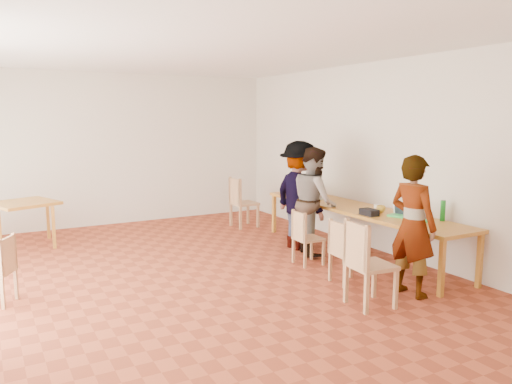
# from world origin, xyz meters

# --- Properties ---
(ground) EXTENTS (8.00, 8.00, 0.00)m
(ground) POSITION_xyz_m (0.00, 0.00, 0.00)
(ground) COLOR #983F24
(ground) RESTS_ON ground
(wall_back) EXTENTS (6.00, 0.10, 3.00)m
(wall_back) POSITION_xyz_m (0.00, 4.00, 1.50)
(wall_back) COLOR beige
(wall_back) RESTS_ON ground
(wall_front) EXTENTS (6.00, 0.10, 3.00)m
(wall_front) POSITION_xyz_m (0.00, -4.00, 1.50)
(wall_front) COLOR beige
(wall_front) RESTS_ON ground
(wall_right) EXTENTS (0.10, 8.00, 3.00)m
(wall_right) POSITION_xyz_m (3.00, 0.00, 1.50)
(wall_right) COLOR beige
(wall_right) RESTS_ON ground
(ceiling) EXTENTS (6.00, 8.00, 0.04)m
(ceiling) POSITION_xyz_m (0.00, 0.00, 3.02)
(ceiling) COLOR white
(ceiling) RESTS_ON wall_back
(communal_table) EXTENTS (0.80, 4.00, 0.75)m
(communal_table) POSITION_xyz_m (2.50, -0.15, 0.70)
(communal_table) COLOR #BC7F29
(communal_table) RESTS_ON ground
(side_table) EXTENTS (0.90, 0.90, 0.75)m
(side_table) POSITION_xyz_m (-1.98, 2.90, 0.67)
(side_table) COLOR #BC7F29
(side_table) RESTS_ON ground
(chair_near) EXTENTS (0.50, 0.50, 0.53)m
(chair_near) POSITION_xyz_m (1.13, -1.89, 0.60)
(chair_near) COLOR tan
(chair_near) RESTS_ON ground
(chair_mid) EXTENTS (0.41, 0.41, 0.44)m
(chair_mid) POSITION_xyz_m (1.43, -1.15, 0.51)
(chair_mid) COLOR tan
(chair_mid) RESTS_ON ground
(chair_far) EXTENTS (0.38, 0.38, 0.42)m
(chair_far) POSITION_xyz_m (1.47, -0.20, 0.49)
(chair_far) COLOR tan
(chair_far) RESTS_ON ground
(chair_empty) EXTENTS (0.47, 0.47, 0.52)m
(chair_empty) POSITION_xyz_m (1.80, 2.48, 0.60)
(chair_empty) COLOR tan
(chair_empty) RESTS_ON ground
(chair_spare) EXTENTS (0.50, 0.50, 0.42)m
(chair_spare) POSITION_xyz_m (-2.42, 0.16, 0.49)
(chair_spare) COLOR tan
(chair_spare) RESTS_ON ground
(person_near) EXTENTS (0.48, 0.66, 1.70)m
(person_near) POSITION_xyz_m (1.91, -1.85, 0.85)
(person_near) COLOR gray
(person_near) RESTS_ON ground
(person_mid) EXTENTS (0.88, 0.99, 1.68)m
(person_mid) POSITION_xyz_m (1.97, 0.25, 0.84)
(person_mid) COLOR gray
(person_mid) RESTS_ON ground
(person_far) EXTENTS (0.68, 1.15, 1.76)m
(person_far) POSITION_xyz_m (1.93, 0.61, 0.88)
(person_far) COLOR gray
(person_far) RESTS_ON ground
(laptop_near) EXTENTS (0.27, 0.28, 0.20)m
(laptop_near) POSITION_xyz_m (2.60, -1.38, 0.81)
(laptop_near) COLOR green
(laptop_near) RESTS_ON communal_table
(laptop_mid) EXTENTS (0.27, 0.28, 0.20)m
(laptop_mid) POSITION_xyz_m (2.55, -0.98, 0.81)
(laptop_mid) COLOR green
(laptop_mid) RESTS_ON communal_table
(laptop_far) EXTENTS (0.29, 0.31, 0.22)m
(laptop_far) POSITION_xyz_m (2.40, 1.17, 0.81)
(laptop_far) COLOR green
(laptop_far) RESTS_ON communal_table
(yellow_mug) EXTENTS (0.13, 0.13, 0.10)m
(yellow_mug) POSITION_xyz_m (2.52, -0.65, 0.80)
(yellow_mug) COLOR gold
(yellow_mug) RESTS_ON communal_table
(green_bottle) EXTENTS (0.07, 0.07, 0.28)m
(green_bottle) POSITION_xyz_m (2.84, -1.49, 0.89)
(green_bottle) COLOR #1A7D20
(green_bottle) RESTS_ON communal_table
(clear_glass) EXTENTS (0.07, 0.07, 0.09)m
(clear_glass) POSITION_xyz_m (2.45, 0.74, 0.80)
(clear_glass) COLOR silver
(clear_glass) RESTS_ON communal_table
(condiment_cup) EXTENTS (0.08, 0.08, 0.06)m
(condiment_cup) POSITION_xyz_m (2.71, -0.34, 0.78)
(condiment_cup) COLOR white
(condiment_cup) RESTS_ON communal_table
(pink_phone) EXTENTS (0.05, 0.10, 0.01)m
(pink_phone) POSITION_xyz_m (2.68, -1.36, 0.76)
(pink_phone) COLOR #F33B55
(pink_phone) RESTS_ON communal_table
(black_pouch) EXTENTS (0.16, 0.26, 0.09)m
(black_pouch) POSITION_xyz_m (2.23, -0.72, 0.80)
(black_pouch) COLOR black
(black_pouch) RESTS_ON communal_table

